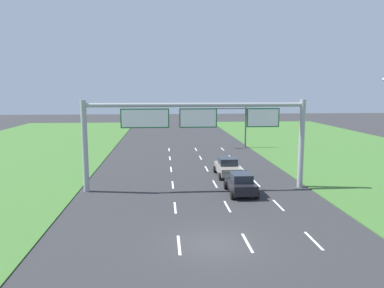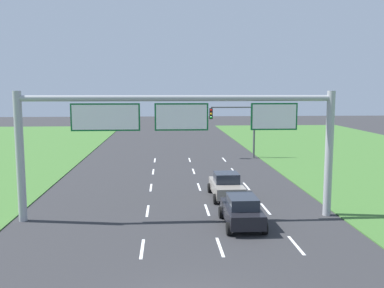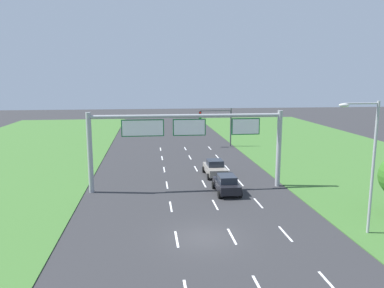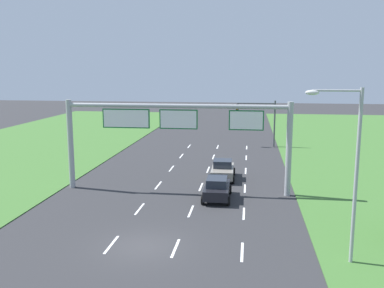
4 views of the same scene
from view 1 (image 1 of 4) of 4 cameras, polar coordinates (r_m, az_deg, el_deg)
name	(u,v)px [view 1 (image 1 of 4)]	position (r m, az deg, el deg)	size (l,w,h in m)	color
ground_plane	(213,244)	(19.71, 3.27, -14.94)	(200.00, 200.00, 0.00)	#2D2D30
lane_dashes_inner_left	(175,208)	(25.18, -2.59, -9.66)	(0.14, 50.40, 0.01)	white
lane_dashes_inner_right	(227,206)	(25.53, 5.40, -9.44)	(0.14, 50.40, 0.01)	white
lane_dashes_slip	(278,205)	(26.33, 13.02, -9.06)	(0.14, 50.40, 0.01)	white
car_near_red	(241,183)	(28.36, 7.43, -5.95)	(2.02, 3.91, 1.61)	black
car_lead_silver	(228,167)	(34.00, 5.47, -3.55)	(2.16, 4.13, 1.63)	gray
sign_gantry	(196,126)	(28.70, 0.54, 2.69)	(17.24, 0.44, 7.00)	#9EA0A5
traffic_light_mast	(231,119)	(49.98, 6.02, 3.82)	(4.76, 0.49, 5.60)	#47494F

